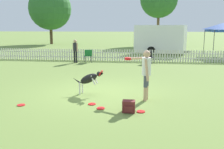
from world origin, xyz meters
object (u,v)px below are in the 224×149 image
Objects in this scene: equipment_trailer at (160,39)px; spectator_standing at (75,49)px; folding_chair_center at (149,56)px; tree_right_grove at (50,9)px; leaping_dog at (89,79)px; frisbee_near_handler at (101,108)px; frisbee_near_dog at (21,105)px; backpack_on_grass at (129,106)px; handler_person at (145,69)px; frisbee_far_scatter at (141,112)px; folding_chair_blue_left at (88,55)px; frisbee_midfield at (92,104)px.

spectator_standing is at bearing -116.40° from equipment_trailer.
tree_right_grove is at bearing -31.16° from folding_chair_center.
leaping_dog is 1.66m from frisbee_near_handler.
frisbee_near_dog is 0.04× the size of equipment_trailer.
frisbee_near_dog is 0.66× the size of backpack_on_grass.
handler_person reaches higher than frisbee_far_scatter.
folding_chair_center is (0.69, 9.37, 0.30)m from backpack_on_grass.
frisbee_near_handler is at bearing 138.27° from spectator_standing.
frisbee_near_handler is at bearing 83.49° from folding_chair_blue_left.
handler_person reaches higher than folding_chair_center.
handler_person is at bearing 147.84° from spectator_standing.
frisbee_midfield is 15.35m from equipment_trailer.
equipment_trailer reaches higher than spectator_standing.
frisbee_near_handler is 2.39m from frisbee_near_dog.
leaping_dog reaches higher than frisbee_near_handler.
frisbee_near_dog is at bearing -179.76° from frisbee_near_handler.
folding_chair_blue_left reaches higher than frisbee_far_scatter.
handler_person is 0.21× the size of tree_right_grove.
frisbee_near_handler and frisbee_near_dog have the same top height.
frisbee_near_handler is at bearing -46.86° from frisbee_midfield.
spectator_standing reaches higher than leaping_dog.
folding_chair_blue_left reaches higher than folding_chair_center.
frisbee_far_scatter is at bearing 8.66° from backpack_on_grass.
frisbee_midfield is at bearing 100.07° from folding_chair_center.
backpack_on_grass is (1.13, -0.54, 0.15)m from frisbee_midfield.
folding_chair_blue_left is at bearing 104.81° from frisbee_near_handler.
folding_chair_center is (3.93, -0.01, -0.04)m from folding_chair_blue_left.
equipment_trailer is (5.79, 6.40, 0.39)m from spectator_standing.
frisbee_far_scatter is 0.03× the size of tree_right_grove.
spectator_standing is (-4.72, -0.21, 0.43)m from folding_chair_center.
frisbee_far_scatter is at bearing 89.60° from folding_chair_blue_left.
folding_chair_blue_left is at bearing 110.92° from frisbee_far_scatter.
leaping_dog is 1.34× the size of folding_chair_blue_left.
spectator_standing is 0.20× the size of tree_right_grove.
tree_right_grove is at bearing -36.16° from spectator_standing.
equipment_trailer is 0.68× the size of tree_right_grove.
backpack_on_grass is at bearing -80.73° from equipment_trailer.
backpack_on_grass is at bearing -171.34° from frisbee_far_scatter.
handler_person is at bearing -63.40° from tree_right_grove.
tree_right_grove is (-11.03, 25.84, 4.68)m from frisbee_midfield.
handler_person is at bearing 90.31° from leaping_dog.
tree_right_grove reaches higher than frisbee_near_handler.
backpack_on_grass is at bearing 87.70° from folding_chair_blue_left.
backpack_on_grass is at bearing 53.78° from leaping_dog.
frisbee_near_handler is at bearing 172.94° from frisbee_far_scatter.
frisbee_midfield is 28.48m from tree_right_grove.
folding_chair_blue_left is (-2.43, 9.19, 0.49)m from frisbee_near_handler.
equipment_trailer reaches higher than frisbee_near_dog.
handler_person reaches higher than frisbee_near_dog.
equipment_trailer is at bearing 179.13° from leaping_dog.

